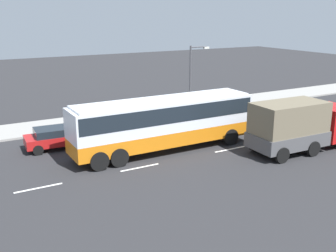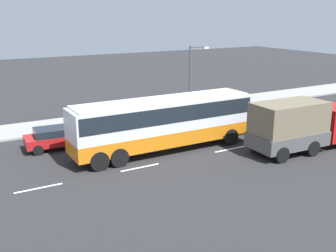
% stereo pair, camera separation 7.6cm
% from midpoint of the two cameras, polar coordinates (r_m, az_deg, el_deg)
% --- Properties ---
extents(ground_plane, '(120.00, 120.00, 0.00)m').
position_cam_midpoint_polar(ground_plane, '(26.91, 2.14, -2.86)').
color(ground_plane, '#28282B').
extents(sidewalk_curb, '(80.00, 4.00, 0.15)m').
position_cam_midpoint_polar(sidewalk_curb, '(34.51, -5.75, 1.38)').
color(sidewalk_curb, gray).
rests_on(sidewalk_curb, ground_plane).
extents(lane_centreline, '(42.15, 0.16, 0.01)m').
position_cam_midpoint_polar(lane_centreline, '(28.76, 13.89, -2.09)').
color(lane_centreline, white).
rests_on(lane_centreline, ground_plane).
extents(coach_bus, '(12.02, 2.66, 3.38)m').
position_cam_midpoint_polar(coach_bus, '(25.48, -0.64, 1.00)').
color(coach_bus, orange).
rests_on(coach_bus, ground_plane).
extents(cargo_truck, '(7.33, 2.89, 3.25)m').
position_cam_midpoint_polar(cargo_truck, '(26.96, 18.00, 0.20)').
color(cargo_truck, red).
rests_on(cargo_truck, ground_plane).
extents(car_red_compact, '(4.54, 2.19, 1.39)m').
position_cam_midpoint_polar(car_red_compact, '(27.33, -15.18, -1.48)').
color(car_red_compact, '#B21919').
rests_on(car_red_compact, ground_plane).
extents(pedestrian_near_curb, '(0.32, 0.32, 1.51)m').
position_cam_midpoint_polar(pedestrian_near_curb, '(34.48, -0.18, 3.04)').
color(pedestrian_near_curb, '#38334C').
rests_on(pedestrian_near_curb, sidewalk_curb).
extents(street_lamp, '(1.92, 0.24, 5.69)m').
position_cam_midpoint_polar(street_lamp, '(35.27, 3.36, 7.43)').
color(street_lamp, '#47474C').
rests_on(street_lamp, sidewalk_curb).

